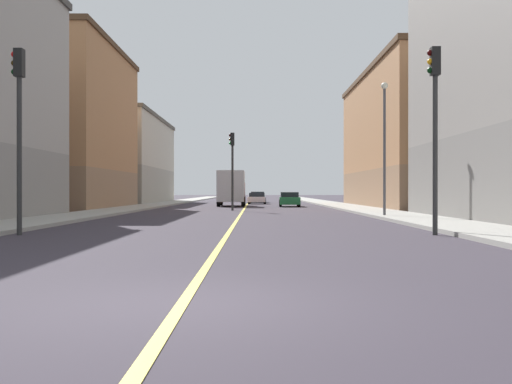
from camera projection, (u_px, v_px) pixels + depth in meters
name	position (u px, v px, depth m)	size (l,w,h in m)	color
ground_plane	(181.00, 304.00, 7.69)	(400.00, 400.00, 0.00)	#342E38
sidewalk_left	(339.00, 205.00, 56.71)	(3.19, 168.00, 0.15)	#9E9B93
sidewalk_right	(151.00, 205.00, 56.68)	(3.19, 168.00, 0.15)	#9E9B93
lane_center_stripe	(245.00, 206.00, 56.69)	(0.16, 154.00, 0.01)	#E5D14C
building_left_mid	(422.00, 139.00, 52.82)	(10.24, 25.80, 11.64)	#8F6B4F
building_right_midblock	(53.00, 127.00, 49.26)	(10.24, 17.86, 13.04)	#8F6B4F
building_right_distant	(117.00, 160.00, 71.99)	(10.24, 23.99, 10.00)	#9D9688
traffic_light_left_near	(434.00, 114.00, 19.74)	(0.40, 0.32, 6.02)	#2D2D2D
traffic_light_right_near	(18.00, 114.00, 19.72)	(0.40, 0.32, 5.97)	#2D2D2D
traffic_light_median_far	(231.00, 160.00, 44.21)	(0.40, 0.32, 5.58)	#2D2D2D
street_lamp_left_near	(383.00, 134.00, 32.32)	(0.36, 0.36, 6.96)	#4C4C51
car_green	(289.00, 200.00, 55.21)	(1.94, 4.46, 1.30)	#1E6B38
car_teal	(257.00, 197.00, 75.21)	(1.94, 4.26, 1.31)	#196670
car_white	(256.00, 198.00, 66.90)	(2.01, 4.38, 1.20)	white
box_truck	(231.00, 188.00, 56.76)	(2.48, 6.92, 3.21)	maroon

